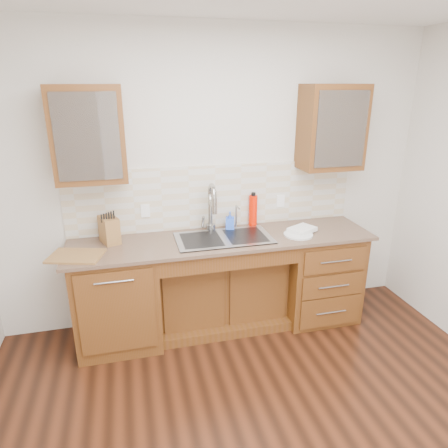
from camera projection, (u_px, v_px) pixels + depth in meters
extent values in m
cube|color=beige|center=(214.00, 180.00, 3.73)|extent=(4.00, 0.10, 2.70)
cube|color=#593014|center=(118.00, 297.00, 3.49)|extent=(0.70, 0.62, 0.88)
cube|color=#593014|center=(221.00, 288.00, 3.82)|extent=(1.20, 0.44, 0.70)
cube|color=#593014|center=(317.00, 273.00, 3.92)|extent=(0.70, 0.62, 0.88)
cube|color=#84705B|center=(223.00, 240.00, 3.54)|extent=(2.70, 0.65, 0.03)
cube|color=beige|center=(215.00, 197.00, 3.72)|extent=(2.70, 0.02, 0.59)
cube|color=#9E9EA5|center=(224.00, 247.00, 3.55)|extent=(0.84, 0.46, 0.19)
cylinder|color=#999993|center=(210.00, 210.00, 3.65)|extent=(0.04, 0.04, 0.40)
cylinder|color=#999993|center=(236.00, 216.00, 3.74)|extent=(0.02, 0.02, 0.24)
cube|color=#593014|center=(89.00, 135.00, 3.13)|extent=(0.55, 0.34, 0.75)
cube|color=#593014|center=(332.00, 128.00, 3.61)|extent=(0.55, 0.34, 0.75)
cube|color=white|center=(145.00, 211.00, 3.59)|extent=(0.08, 0.01, 0.12)
cube|color=white|center=(281.00, 201.00, 3.89)|extent=(0.08, 0.01, 0.12)
imported|color=blue|center=(230.00, 221.00, 3.71)|extent=(0.10, 0.10, 0.17)
cylinder|color=#EF1800|center=(253.00, 211.00, 3.81)|extent=(0.10, 0.10, 0.29)
cylinder|color=silver|center=(298.00, 235.00, 3.59)|extent=(0.29, 0.29, 0.01)
cube|color=white|center=(302.00, 229.00, 3.64)|extent=(0.29, 0.26, 0.04)
cube|color=#A7843D|center=(109.00, 230.00, 3.40)|extent=(0.19, 0.24, 0.23)
cube|color=olive|center=(76.00, 256.00, 3.15)|extent=(0.47, 0.38, 0.02)
imported|color=white|center=(72.00, 142.00, 3.12)|extent=(0.14, 0.14, 0.09)
imported|color=silver|center=(109.00, 141.00, 3.18)|extent=(0.12, 0.12, 0.09)
imported|color=silver|center=(327.00, 133.00, 3.62)|extent=(0.13, 0.13, 0.10)
imported|color=silver|center=(336.00, 134.00, 3.64)|extent=(0.12, 0.12, 0.09)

